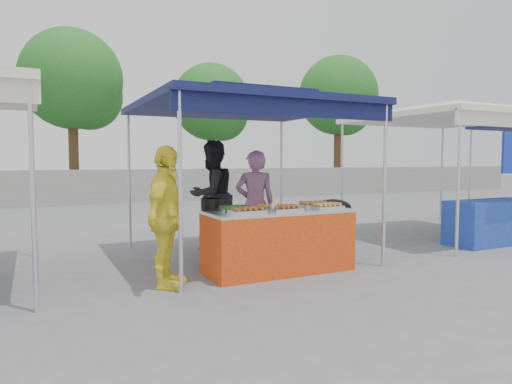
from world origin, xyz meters
name	(u,v)px	position (x,y,z in m)	size (l,w,h in m)	color
ground_plane	(275,270)	(0.00, 0.00, 0.00)	(80.00, 80.00, 0.00)	slate
back_wall	(127,186)	(0.00, 11.00, 0.60)	(40.00, 0.25, 1.20)	gray
main_canopy	(245,106)	(0.00, 0.97, 2.37)	(3.20, 3.20, 2.57)	silver
neighbor_stall_right	(467,156)	(4.50, 0.57, 1.60)	(3.20, 3.20, 2.57)	silver
tree_1	(76,84)	(-1.41, 13.08, 4.39)	(3.75, 3.74, 6.42)	#4A341C
tree_2	(214,106)	(4.15, 13.18, 3.87)	(3.38, 3.30, 5.67)	#4A341C
tree_3	(340,99)	(10.67, 12.95, 4.51)	(3.84, 3.84, 6.59)	#4A341C
vendor_table	(279,241)	(0.00, -0.10, 0.43)	(2.00, 0.80, 0.85)	#DC4413
food_tray_fl	(247,211)	(-0.59, -0.34, 0.88)	(0.42, 0.30, 0.07)	white
food_tray_fm	(285,209)	(-0.04, -0.34, 0.88)	(0.42, 0.30, 0.07)	white
food_tray_fr	(326,207)	(0.62, -0.33, 0.88)	(0.42, 0.30, 0.07)	white
food_tray_bl	(235,209)	(-0.61, 0.00, 0.88)	(0.42, 0.30, 0.07)	white
food_tray_bm	(273,207)	(-0.04, -0.01, 0.88)	(0.42, 0.30, 0.07)	white
food_tray_br	(314,205)	(0.60, -0.04, 0.88)	(0.42, 0.30, 0.07)	white
cooking_pot	(211,204)	(-0.83, 0.29, 0.93)	(0.28, 0.28, 0.16)	black
skewer_cup	(273,208)	(-0.22, -0.35, 0.91)	(0.09, 0.09, 0.11)	silver
wok_burner	(333,223)	(1.15, 0.24, 0.55)	(0.55, 0.55, 0.93)	black
crate_left	(236,254)	(-0.31, 0.64, 0.14)	(0.45, 0.32, 0.27)	#1630B9
crate_right	(273,251)	(0.22, 0.46, 0.16)	(0.53, 0.37, 0.32)	#1630B9
crate_stacked	(273,231)	(0.22, 0.46, 0.47)	(0.49, 0.35, 0.30)	#1630B9
vendor_woman	(255,205)	(0.08, 0.79, 0.84)	(0.61, 0.40, 1.68)	#9C638B
helper_man	(212,195)	(-0.24, 1.81, 0.93)	(0.90, 0.70, 1.86)	#222227
customer_person	(166,217)	(-1.59, -0.19, 0.85)	(1.00, 0.42, 1.70)	yellow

